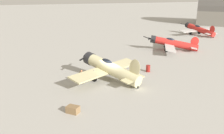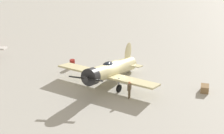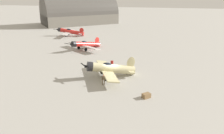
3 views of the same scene
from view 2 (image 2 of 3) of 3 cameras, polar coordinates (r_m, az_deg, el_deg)
name	(u,v)px [view 2 (image 2 of 3)]	position (r m, az deg, el deg)	size (l,w,h in m)	color
ground_plane	(112,83)	(38.80, 0.00, -2.46)	(400.00, 400.00, 0.00)	#A8A59E
airplane_foreground	(110,71)	(37.79, -0.37, -0.55)	(10.55, 9.52, 3.52)	beige
ground_crew_mechanic	(129,88)	(35.30, 2.67, -3.26)	(0.46, 0.56, 1.71)	brown
equipment_crate	(205,88)	(37.97, 13.95, -3.20)	(1.36, 1.36, 0.66)	olive
fuel_drum	(72,64)	(42.80, -6.06, 0.53)	(0.62, 0.62, 0.94)	maroon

